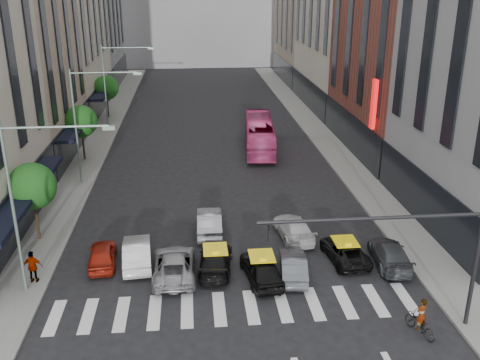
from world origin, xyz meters
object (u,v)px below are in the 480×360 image
object	(u,v)px
bus	(259,134)
pedestrian_far	(33,267)
streetlamp_mid	(87,112)
car_red	(102,255)
car_white_front	(137,252)
taxi_left	(215,260)
streetlamp_near	(30,186)
motorcycle	(420,325)
taxi_center	(261,268)
streetlamp_far	(113,77)

from	to	relation	value
bus	pedestrian_far	world-z (taller)	bus
pedestrian_far	bus	bearing A→B (deg)	-119.35
streetlamp_mid	bus	world-z (taller)	streetlamp_mid
car_red	bus	size ratio (longest dim) A/B	0.35
car_red	bus	bearing A→B (deg)	-123.84
car_red	car_white_front	bearing A→B (deg)	172.58
car_white_front	bus	xyz separation A→B (m)	(9.83, 21.41, 0.79)
taxi_left	bus	distance (m)	23.18
streetlamp_near	pedestrian_far	world-z (taller)	streetlamp_near
motorcycle	taxi_left	bearing A→B (deg)	-57.66
taxi_center	taxi_left	bearing A→B (deg)	-35.85
pedestrian_far	streetlamp_near	bearing A→B (deg)	136.92
taxi_left	streetlamp_far	bearing A→B (deg)	-67.15
streetlamp_near	streetlamp_far	distance (m)	32.00
streetlamp_near	bus	size ratio (longest dim) A/B	0.83
car_red	taxi_center	bearing A→B (deg)	159.30
streetlamp_mid	streetlamp_far	size ratio (longest dim) A/B	1.00
car_white_front	bus	world-z (taller)	bus
taxi_left	pedestrian_far	bearing A→B (deg)	9.94
car_white_front	motorcycle	xyz separation A→B (m)	(13.52, -7.84, -0.23)
streetlamp_near	motorcycle	size ratio (longest dim) A/B	4.73
taxi_center	motorcycle	world-z (taller)	taxi_center
streetlamp_near	car_red	xyz separation A→B (m)	(2.64, 2.55, -5.26)
motorcycle	streetlamp_mid	bearing A→B (deg)	-70.85
pedestrian_far	streetlamp_far	bearing A→B (deg)	-87.43
car_red	car_white_front	xyz separation A→B (m)	(1.97, -0.09, 0.09)
car_white_front	motorcycle	world-z (taller)	car_white_front
taxi_center	pedestrian_far	xyz separation A→B (m)	(-12.18, 0.70, 0.33)
streetlamp_near	streetlamp_far	bearing A→B (deg)	90.00
streetlamp_near	car_red	world-z (taller)	streetlamp_near
streetlamp_near	streetlamp_mid	xyz separation A→B (m)	(0.00, 16.00, 0.00)
taxi_center	car_white_front	bearing A→B (deg)	-27.12
taxi_left	bus	xyz separation A→B (m)	(5.38, 22.53, 0.87)
car_red	bus	distance (m)	24.38
streetlamp_near	motorcycle	bearing A→B (deg)	-16.52
bus	motorcycle	world-z (taller)	bus
streetlamp_far	car_red	xyz separation A→B (m)	(2.64, -29.45, -5.26)
taxi_center	motorcycle	bearing A→B (deg)	133.04
bus	pedestrian_far	distance (m)	27.64
car_red	motorcycle	world-z (taller)	car_red
streetlamp_mid	taxi_left	xyz separation A→B (m)	(9.06, -14.66, -5.26)
taxi_left	pedestrian_far	size ratio (longest dim) A/B	2.45
streetlamp_far	car_red	world-z (taller)	streetlamp_far
taxi_left	pedestrian_far	xyz separation A→B (m)	(-9.74, -0.60, 0.41)
streetlamp_mid	taxi_center	world-z (taller)	streetlamp_mid
pedestrian_far	taxi_left	bearing A→B (deg)	-172.63
streetlamp_near	taxi_left	world-z (taller)	streetlamp_near
taxi_center	motorcycle	size ratio (longest dim) A/B	2.22
car_white_front	motorcycle	distance (m)	15.63
streetlamp_near	car_red	distance (m)	6.42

